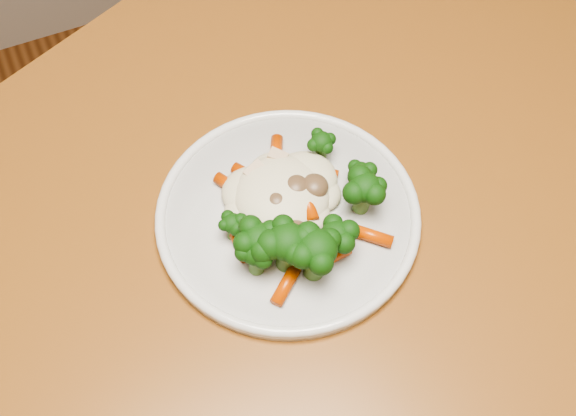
% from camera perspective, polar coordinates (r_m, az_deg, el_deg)
% --- Properties ---
extents(dining_table, '(1.48, 1.27, 0.75)m').
position_cam_1_polar(dining_table, '(0.73, -0.89, -12.24)').
color(dining_table, '#955722').
rests_on(dining_table, ground).
extents(plate, '(0.25, 0.25, 0.01)m').
position_cam_1_polar(plate, '(0.69, 0.00, -0.66)').
color(plate, silver).
rests_on(plate, dining_table).
extents(meal, '(0.16, 0.18, 0.05)m').
position_cam_1_polar(meal, '(0.65, 0.63, -0.77)').
color(meal, beige).
rests_on(meal, plate).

